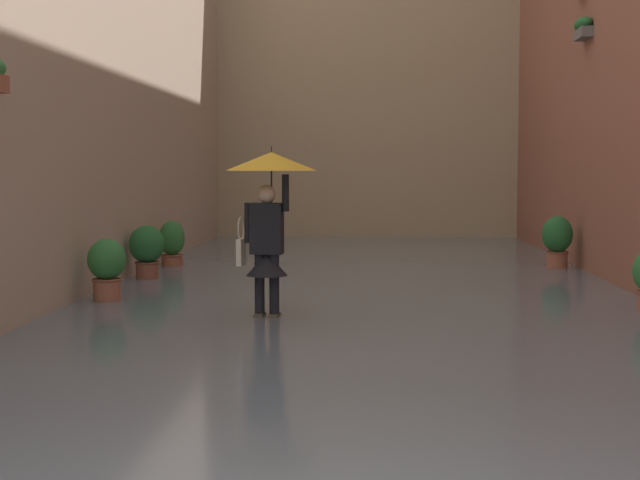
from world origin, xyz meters
name	(u,v)px	position (x,y,z in m)	size (l,w,h in m)	color
ground_plane	(363,292)	(0.00, -10.46, 0.00)	(60.00, 60.00, 0.00)	slate
flood_water	(363,289)	(0.00, -10.46, 0.03)	(8.45, 26.93, 0.06)	slate
building_facade_far	(367,1)	(0.00, -21.83, 6.18)	(11.25, 1.80, 12.37)	tan
person_wading	(269,197)	(1.11, -7.57, 1.50)	(1.09, 1.09, 2.10)	#4C4233
potted_plant_near_right	(147,249)	(3.49, -11.45, 0.53)	(0.57, 0.57, 0.92)	brown
potted_plant_near_left	(557,240)	(-3.42, -13.43, 0.56)	(0.54, 0.54, 0.99)	#9E563D
potted_plant_far_right	(107,268)	(3.43, -8.85, 0.51)	(0.52, 0.52, 0.90)	#9E563D
potted_plant_mid_right	(172,243)	(3.50, -13.47, 0.47)	(0.47, 0.47, 0.89)	#9E563D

